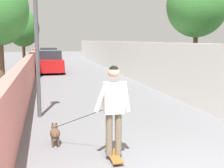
# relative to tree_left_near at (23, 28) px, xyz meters

# --- Properties ---
(ground_plane) EXTENTS (80.00, 80.00, 0.00)m
(ground_plane) POSITION_rel_tree_left_near_xyz_m (-5.00, -3.66, -3.11)
(ground_plane) COLOR slate
(wall_left) EXTENTS (48.00, 0.30, 1.50)m
(wall_left) POSITION_rel_tree_left_near_xyz_m (-7.00, -0.72, -2.36)
(wall_left) COLOR #CC726B
(wall_left) RESTS_ON ground
(fence_right) EXTENTS (48.00, 0.30, 2.17)m
(fence_right) POSITION_rel_tree_left_near_xyz_m (-7.00, -6.61, -2.03)
(fence_right) COLOR white
(fence_right) RESTS_ON ground
(tree_left_near) EXTENTS (2.40, 2.40, 4.49)m
(tree_left_near) POSITION_rel_tree_left_near_xyz_m (0.00, 0.00, 0.00)
(tree_left_near) COLOR brown
(tree_left_near) RESTS_ON ground
(tree_right_far) EXTENTS (2.50, 2.50, 5.01)m
(tree_right_far) POSITION_rel_tree_left_near_xyz_m (-11.50, -7.68, 0.57)
(tree_right_far) COLOR brown
(tree_right_far) RESTS_ON ground
(lamp_post) EXTENTS (0.36, 0.36, 3.92)m
(lamp_post) POSITION_rel_tree_left_near_xyz_m (-13.99, -1.27, -0.40)
(lamp_post) COLOR #4C4C51
(lamp_post) RESTS_ON ground
(skateboard) EXTENTS (0.80, 0.20, 0.08)m
(skateboard) POSITION_rel_tree_left_near_xyz_m (-17.51, -2.72, -3.04)
(skateboard) COLOR brown
(skateboard) RESTS_ON ground
(person_skateboarder) EXTENTS (0.22, 0.71, 1.73)m
(person_skateboarder) POSITION_rel_tree_left_near_xyz_m (-17.51, -2.72, -2.01)
(person_skateboarder) COLOR #726651
(person_skateboarder) RESTS_ON skateboard
(dog) EXTENTS (1.35, 1.19, 1.06)m
(dog) POSITION_rel_tree_left_near_xyz_m (-16.47, -1.65, -2.84)
(dog) COLOR brown
(dog) RESTS_ON ground
(car_near) EXTENTS (4.31, 1.80, 1.54)m
(car_near) POSITION_rel_tree_left_near_xyz_m (-1.68, -1.87, -2.40)
(car_near) COLOR #B71414
(car_near) RESTS_ON ground
(car_far) EXTENTS (4.22, 1.80, 1.54)m
(car_far) POSITION_rel_tree_left_near_xyz_m (5.40, -1.87, -2.40)
(car_far) COLOR silver
(car_far) RESTS_ON ground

